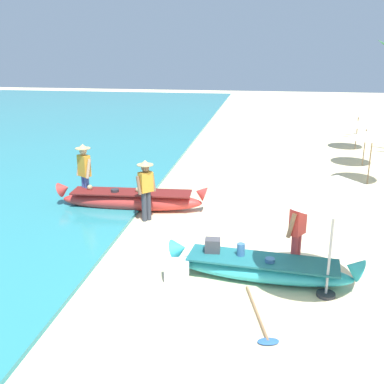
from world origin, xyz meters
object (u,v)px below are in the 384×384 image
object	(u,v)px
patio_umbrella_large	(337,187)
paddle	(260,321)
boat_cyan_foreground	(261,268)
cooler_box	(176,270)
boat_red_midground	(132,200)
person_vendor_assistant	(84,170)
person_tourist_customer	(297,230)
person_vendor_hatted	(146,186)

from	to	relation	value
patio_umbrella_large	paddle	world-z (taller)	patio_umbrella_large
boat_cyan_foreground	cooler_box	xyz separation A→B (m)	(-1.71, -0.27, -0.05)
boat_red_midground	person_vendor_assistant	world-z (taller)	person_vendor_assistant
boat_red_midground	person_vendor_assistant	distance (m)	1.66
boat_red_midground	person_tourist_customer	distance (m)	5.53
person_vendor_hatted	patio_umbrella_large	bearing A→B (deg)	-37.12
boat_red_midground	patio_umbrella_large	distance (m)	6.76
boat_red_midground	patio_umbrella_large	bearing A→B (deg)	-38.98
boat_red_midground	person_vendor_assistant	xyz separation A→B (m)	(-1.46, 0.18, 0.78)
person_vendor_hatted	patio_umbrella_large	distance (m)	5.65
person_tourist_customer	person_vendor_assistant	size ratio (longest dim) A/B	0.90
person_tourist_customer	paddle	world-z (taller)	person_tourist_customer
boat_cyan_foreground	boat_red_midground	distance (m)	5.24
patio_umbrella_large	boat_cyan_foreground	bearing A→B (deg)	159.47
person_tourist_customer	cooler_box	size ratio (longest dim) A/B	3.35
cooler_box	paddle	xyz separation A→B (m)	(1.74, -1.28, -0.18)
person_vendor_hatted	person_vendor_assistant	xyz separation A→B (m)	(-2.10, 0.93, 0.10)
patio_umbrella_large	person_vendor_hatted	bearing A→B (deg)	142.88
person_vendor_hatted	cooler_box	world-z (taller)	person_vendor_hatted
person_vendor_hatted	person_vendor_assistant	distance (m)	2.29
person_vendor_assistant	cooler_box	bearing A→B (deg)	-48.99
boat_cyan_foreground	boat_red_midground	world-z (taller)	boat_red_midground
boat_cyan_foreground	patio_umbrella_large	xyz separation A→B (m)	(1.25, -0.47, 1.93)
patio_umbrella_large	cooler_box	distance (m)	3.57
cooler_box	paddle	bearing A→B (deg)	-50.81
person_vendor_hatted	paddle	world-z (taller)	person_vendor_hatted
paddle	person_vendor_assistant	bearing A→B (deg)	134.60
boat_red_midground	paddle	world-z (taller)	boat_red_midground
boat_cyan_foreground	boat_red_midground	size ratio (longest dim) A/B	0.89
paddle	person_vendor_hatted	bearing A→B (deg)	125.71
boat_red_midground	person_vendor_hatted	xyz separation A→B (m)	(0.64, -0.75, 0.68)
boat_red_midground	person_vendor_assistant	size ratio (longest dim) A/B	2.37
person_vendor_assistant	patio_umbrella_large	distance (m)	7.85
person_vendor_assistant	paddle	xyz separation A→B (m)	(5.27, -5.35, -1.06)
person_vendor_hatted	paddle	bearing A→B (deg)	-54.29
person_vendor_hatted	person_vendor_assistant	bearing A→B (deg)	156.14
boat_red_midground	patio_umbrella_large	xyz separation A→B (m)	(5.04, -4.08, 1.88)
person_vendor_assistant	boat_cyan_foreground	bearing A→B (deg)	-35.84
person_vendor_hatted	cooler_box	size ratio (longest dim) A/B	3.37
cooler_box	person_vendor_assistant	bearing A→B (deg)	116.62
person_tourist_customer	paddle	distance (m)	2.32
boat_cyan_foreground	person_vendor_hatted	xyz separation A→B (m)	(-3.15, 2.86, 0.72)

